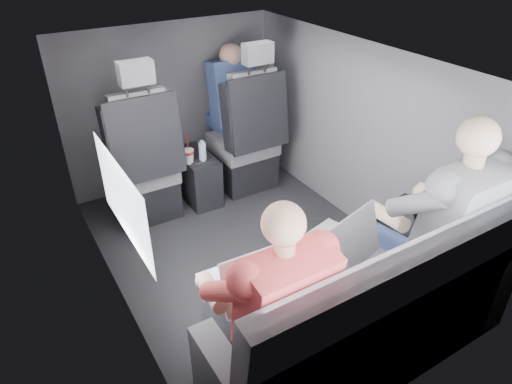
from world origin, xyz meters
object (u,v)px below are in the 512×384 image
soda_cup (189,156)px  passenger_front_right (232,95)px  laptop_black (416,212)px  front_seat_left (142,171)px  rear_bench (362,322)px  laptop_silver (336,245)px  water_bottle (202,151)px  laptop_white (249,279)px  front_seat_right (246,144)px  passenger_rear_right (436,223)px  passenger_rear_left (266,304)px  center_console (197,177)px

soda_cup → passenger_front_right: (0.56, 0.32, 0.28)m
soda_cup → laptop_black: (0.66, -1.61, 0.17)m
front_seat_left → laptop_black: (1.01, -1.67, 0.24)m
rear_bench → laptop_black: rear_bench is taller
laptop_silver → water_bottle: bearing=89.2°
rear_bench → front_seat_left: bearing=103.3°
laptop_black → laptop_white: bearing=179.4°
front_seat_right → rear_bench: front_seat_right is taller
front_seat_left → passenger_rear_right: passenger_rear_right is taller
front_seat_right → water_bottle: 0.45m
laptop_white → laptop_black: 1.06m
water_bottle → laptop_black: laptop_black is taller
front_seat_left → soda_cup: 0.36m
soda_cup → passenger_rear_right: (0.65, -1.75, 0.19)m
rear_bench → water_bottle: 1.84m
front_seat_left → laptop_black: bearing=-58.8°
front_seat_left → soda_cup: (0.35, -0.06, 0.06)m
soda_cup → passenger_front_right: 0.70m
laptop_white → passenger_rear_right: passenger_rear_right is taller
laptop_silver → laptop_black: 0.57m
front_seat_left → passenger_rear_left: 1.82m
front_seat_left → laptop_white: bearing=-91.8°
soda_cup → water_bottle: (0.11, -0.01, 0.01)m
laptop_white → laptop_silver: 0.49m
laptop_white → passenger_front_right: size_ratio=0.51×
laptop_silver → passenger_front_right: 1.99m
front_seat_left → center_console: size_ratio=2.64×
front_seat_right → laptop_white: (-0.95, -1.66, 0.24)m
center_console → rear_bench: size_ratio=0.30×
passenger_front_right → laptop_white: bearing=-116.8°
front_seat_right → laptop_silver: 1.75m
front_seat_right → passenger_rear_right: (0.10, -1.81, 0.25)m
laptop_white → passenger_rear_right: 1.07m
center_console → passenger_front_right: (0.47, 0.22, 0.54)m
water_bottle → laptop_white: (-0.52, -1.58, 0.16)m
soda_cup → passenger_rear_right: bearing=-69.6°
front_seat_left → water_bottle: (0.47, -0.07, 0.08)m
water_bottle → passenger_rear_left: size_ratio=0.14×
passenger_rear_right → rear_bench: bearing=-170.3°
passenger_rear_left → water_bottle: bearing=73.3°
soda_cup → center_console: bearing=46.5°
laptop_white → laptop_silver: bearing=-1.3°
rear_bench → water_bottle: size_ratio=9.70×
front_seat_left → passenger_rear_right: (1.00, -1.81, 0.25)m
laptop_black → passenger_front_right: (-0.09, 1.93, 0.11)m
laptop_black → passenger_rear_right: 0.14m
water_bottle → laptop_white: size_ratio=0.44×
front_seat_left → front_seat_right: 0.90m
passenger_front_right → water_bottle: bearing=-143.8°
front_seat_right → rear_bench: 1.96m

